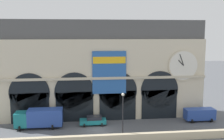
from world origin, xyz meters
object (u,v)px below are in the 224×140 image
Objects in this scene: street_lamp_quayside at (123,110)px; box_truck_midwest at (40,118)px; car_center at (93,120)px; van_east at (199,114)px.

box_truck_midwest is at bearing 153.89° from street_lamp_quayside.
car_center is 18.64m from van_east.
van_east is (18.64, 0.04, 0.44)m from car_center.
box_truck_midwest is 8.74m from car_center.
van_east is at bearing 0.81° from box_truck_midwest.
car_center is at bearing 121.32° from street_lamp_quayside.
street_lamp_quayside reaches higher than car_center.
box_truck_midwest reaches higher than van_east.
car_center is 0.64× the size of street_lamp_quayside.
box_truck_midwest is 14.38m from street_lamp_quayside.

